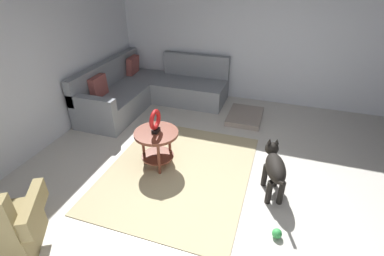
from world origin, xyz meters
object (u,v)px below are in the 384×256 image
(sectional_couch, at_px, (149,91))
(dog_bed_mat, at_px, (245,116))
(dog, at_px, (274,167))
(dog_toy_ball, at_px, (277,233))
(side_table, at_px, (157,140))
(torus_sculpture, at_px, (155,121))

(sectional_couch, relative_size, dog_bed_mat, 2.81)
(dog, distance_m, dog_toy_ball, 0.77)
(dog_bed_mat, bearing_deg, sectional_couch, 89.84)
(side_table, distance_m, dog, 1.57)
(sectional_couch, distance_m, dog_bed_mat, 1.96)
(side_table, height_order, dog, dog)
(dog_toy_ball, bearing_deg, dog, 10.16)
(side_table, height_order, dog_toy_ball, side_table)
(torus_sculpture, xyz_separation_m, dog, (-0.06, -1.57, -0.33))
(side_table, distance_m, dog_toy_ball, 1.89)
(sectional_couch, distance_m, side_table, 2.03)
(torus_sculpture, relative_size, dog_toy_ball, 3.12)
(side_table, bearing_deg, dog_bed_mat, -28.28)
(side_table, xyz_separation_m, torus_sculpture, (0.00, -0.00, 0.29))
(torus_sculpture, xyz_separation_m, dog_bed_mat, (1.76, -0.95, -0.67))
(dog_bed_mat, height_order, dog, dog)
(side_table, distance_m, torus_sculpture, 0.29)
(side_table, bearing_deg, torus_sculpture, -86.42)
(sectional_couch, bearing_deg, dog_toy_ball, -133.15)
(side_table, xyz_separation_m, dog_toy_ball, (-0.75, -1.69, -0.36))
(dog_toy_ball, bearing_deg, side_table, 66.18)
(torus_sculpture, distance_m, dog_bed_mat, 2.11)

